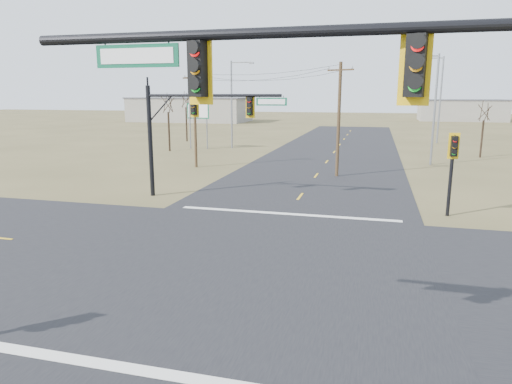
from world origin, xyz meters
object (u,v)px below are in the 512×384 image
streetlight_c (233,100)px  utility_pole_near (339,118)px  utility_pole_far (195,118)px  bare_tree_a (168,103)px  mast_arm_near (442,125)px  pedestal_signal_ne (453,156)px  streetlight_b (439,95)px  highway_sign (198,116)px  bare_tree_b (186,99)px  mast_arm_far (194,118)px  streetlight_a (433,104)px  bare_tree_c (485,111)px

streetlight_c → utility_pole_near: bearing=-46.1°
utility_pole_far → bare_tree_a: bearing=125.6°
mast_arm_near → utility_pole_far: size_ratio=1.39×
pedestal_signal_ne → streetlight_b: streetlight_b is taller
utility_pole_near → highway_sign: utility_pole_near is taller
utility_pole_far → bare_tree_b: 23.92m
mast_arm_far → utility_pole_near: size_ratio=1.00×
mast_arm_near → highway_sign: size_ratio=2.16×
mast_arm_far → streetlight_a: bearing=51.1°
utility_pole_near → bare_tree_a: (-20.19, 12.21, 0.90)m
streetlight_c → bare_tree_c: size_ratio=1.69×
highway_sign → bare_tree_c: size_ratio=0.88×
utility_pole_far → mast_arm_far: bearing=-67.9°
mast_arm_near → mast_arm_far: mast_arm_near is taller
mast_arm_near → bare_tree_b: (-26.69, 50.95, -0.05)m
mast_arm_far → utility_pole_far: utility_pole_far is taller
bare_tree_a → streetlight_b: bearing=29.0°
utility_pole_near → streetlight_c: streetlight_c is taller
streetlight_c → bare_tree_c: bearing=1.0°
utility_pole_near → mast_arm_near: bearing=-81.9°
mast_arm_near → streetlight_c: bearing=127.2°
pedestal_signal_ne → utility_pole_far: (-19.40, 12.59, 1.15)m
utility_pole_far → bare_tree_c: (26.08, 13.49, 0.39)m
streetlight_b → bare_tree_b: size_ratio=1.56×
pedestal_signal_ne → bare_tree_c: bearing=70.2°
utility_pole_near → streetlight_c: bearing=129.6°
mast_arm_far → bare_tree_b: size_ratio=1.23×
highway_sign → utility_pole_far: bearing=-62.6°
mast_arm_far → streetlight_b: bearing=65.8°
highway_sign → bare_tree_b: size_ratio=0.75×
utility_pole_near → bare_tree_c: (13.45, 15.12, 0.19)m
mast_arm_near → streetlight_c: streetlight_c is taller
pedestal_signal_ne → utility_pole_near: utility_pole_near is taller
utility_pole_far → bare_tree_b: bearing=115.1°
bare_tree_a → pedestal_signal_ne: bearing=-40.7°
mast_arm_near → bare_tree_c: 43.87m
bare_tree_a → bare_tree_b: (-2.56, 11.05, 0.26)m
mast_arm_far → streetlight_b: (18.46, 39.47, 1.33)m
mast_arm_near → streetlight_a: streetlight_a is taller
pedestal_signal_ne → streetlight_a: 19.61m
streetlight_c → mast_arm_near: bearing=-63.9°
streetlight_a → bare_tree_b: bearing=147.4°
bare_tree_b → streetlight_b: bearing=10.3°
bare_tree_b → bare_tree_a: bearing=-77.0°
utility_pole_far → highway_sign: utility_pole_far is taller
utility_pole_far → streetlight_c: size_ratio=0.82×
utility_pole_far → streetlight_c: bearing=94.5°
streetlight_c → bare_tree_a: bearing=-140.8°
pedestal_signal_ne → utility_pole_near: bearing=116.3°
streetlight_c → bare_tree_c: 27.31m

